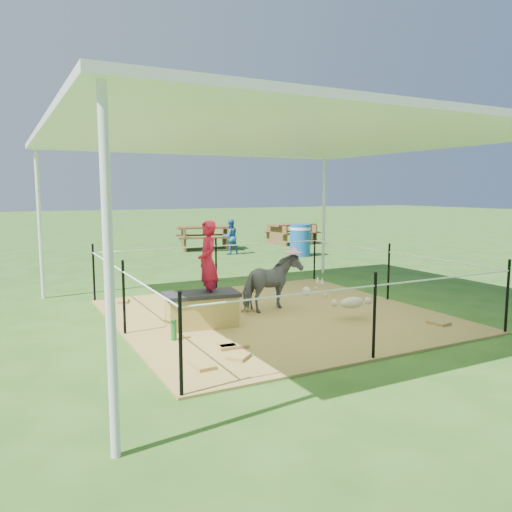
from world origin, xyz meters
name	(u,v)px	position (x,y,z in m)	size (l,w,h in m)	color
ground	(274,316)	(0.00, 0.00, 0.00)	(90.00, 90.00, 0.00)	#2D5919
hay_patch	(274,315)	(0.00, 0.00, 0.01)	(4.60, 4.60, 0.03)	brown
canopy_tent	(275,135)	(0.00, 0.00, 2.69)	(6.30, 6.30, 2.90)	silver
rope_fence	(274,274)	(0.00, 0.00, 0.64)	(4.54, 4.54, 1.00)	black
straw_bale	(202,311)	(-1.22, -0.13, 0.24)	(0.95, 0.47, 0.42)	#B19240
dark_cloth	(201,294)	(-1.22, -0.13, 0.48)	(1.01, 0.53, 0.05)	black
woman	(208,255)	(-1.12, -0.13, 1.02)	(0.41, 0.27, 1.14)	#B3112C
green_bottle	(174,330)	(-1.77, -0.58, 0.16)	(0.07, 0.07, 0.26)	#1A7629
pony	(272,283)	(0.07, 0.21, 0.47)	(0.47, 1.03, 0.87)	#4F4F54
pink_hat	(272,251)	(0.07, 0.21, 0.96)	(0.27, 0.27, 0.13)	pink
foal	(352,300)	(0.85, -0.78, 0.31)	(1.00, 0.56, 0.56)	tan
trash_barrel	(300,240)	(4.17, 5.81, 0.46)	(0.60, 0.60, 0.92)	#1657AA
picnic_table_near	(205,238)	(2.32, 8.64, 0.37)	(1.80, 1.30, 0.75)	#54381C
picnic_table_far	(292,234)	(5.76, 8.88, 0.36)	(1.71, 1.24, 0.71)	brown
distant_person	(230,237)	(2.52, 7.12, 0.52)	(0.51, 0.40, 1.05)	#2E61AF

